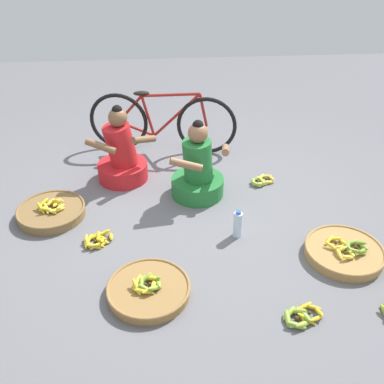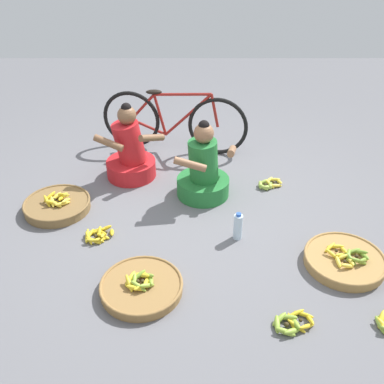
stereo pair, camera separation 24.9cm
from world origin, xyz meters
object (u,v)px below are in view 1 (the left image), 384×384
at_px(vendor_woman_front, 198,172).
at_px(loose_bananas_mid_left, 261,181).
at_px(loose_bananas_front_center, 301,316).
at_px(banana_basket_back_right, 148,289).
at_px(loose_bananas_back_center, 98,240).
at_px(water_bottle, 238,224).
at_px(bicycle_leaning, 162,123).
at_px(banana_basket_front_right, 344,251).
at_px(banana_basket_mid_right, 51,211).
at_px(vendor_woman_behind, 122,156).

bearing_deg(vendor_woman_front, loose_bananas_mid_left, 12.46).
bearing_deg(loose_bananas_front_center, banana_basket_back_right, 162.94).
bearing_deg(loose_bananas_front_center, loose_bananas_back_center, 147.35).
relative_size(vendor_woman_front, water_bottle, 3.05).
distance_m(banana_basket_back_right, loose_bananas_mid_left, 1.89).
xyz_separation_m(bicycle_leaning, loose_bananas_mid_left, (1.01, -0.82, -0.33)).
bearing_deg(banana_basket_front_right, banana_basket_mid_right, 162.95).
height_order(banana_basket_mid_right, loose_bananas_front_center, banana_basket_mid_right).
distance_m(loose_bananas_back_center, water_bottle, 1.21).
xyz_separation_m(vendor_woman_behind, loose_bananas_front_center, (1.33, -2.02, -0.24)).
distance_m(banana_basket_mid_right, banana_basket_front_right, 2.62).
bearing_deg(vendor_woman_behind, banana_basket_mid_right, -135.34).
bearing_deg(loose_bananas_mid_left, banana_basket_mid_right, -168.64).
distance_m(banana_basket_front_right, loose_bananas_mid_left, 1.26).
height_order(vendor_woman_front, loose_bananas_mid_left, vendor_woman_front).
bearing_deg(loose_bananas_front_center, banana_basket_mid_right, 144.81).
xyz_separation_m(bicycle_leaning, water_bottle, (0.61, -1.66, -0.24)).
bearing_deg(banana_basket_back_right, bicycle_leaning, 85.83).
relative_size(loose_bananas_front_center, loose_bananas_back_center, 1.21).
bearing_deg(loose_bananas_front_center, vendor_woman_behind, 123.45).
bearing_deg(loose_bananas_back_center, banana_basket_mid_right, 137.60).
height_order(loose_bananas_mid_left, water_bottle, water_bottle).
bearing_deg(banana_basket_back_right, loose_bananas_mid_left, 51.55).
xyz_separation_m(banana_basket_mid_right, banana_basket_front_right, (2.51, -0.77, -0.00)).
bearing_deg(bicycle_leaning, vendor_woman_behind, -125.60).
relative_size(vendor_woman_front, loose_bananas_front_center, 2.51).
height_order(loose_bananas_front_center, loose_bananas_back_center, loose_bananas_back_center).
xyz_separation_m(bicycle_leaning, loose_bananas_front_center, (0.90, -2.62, -0.33)).
height_order(banana_basket_back_right, loose_bananas_mid_left, banana_basket_back_right).
height_order(vendor_woman_behind, loose_bananas_back_center, vendor_woman_behind).
distance_m(vendor_woman_behind, loose_bananas_front_center, 2.43).
relative_size(banana_basket_front_right, water_bottle, 2.47).
relative_size(bicycle_leaning, banana_basket_mid_right, 2.68).
distance_m(banana_basket_mid_right, loose_bananas_mid_left, 2.12).
height_order(vendor_woman_behind, loose_bananas_mid_left, vendor_woman_behind).
bearing_deg(loose_bananas_mid_left, loose_bananas_front_center, -93.40).
xyz_separation_m(vendor_woman_behind, loose_bananas_back_center, (-0.17, -1.05, -0.24)).
bearing_deg(water_bottle, vendor_woman_front, 112.21).
xyz_separation_m(banana_basket_mid_right, water_bottle, (1.68, -0.43, 0.07)).
height_order(banana_basket_front_right, loose_bananas_front_center, banana_basket_front_right).
xyz_separation_m(bicycle_leaning, loose_bananas_back_center, (-0.60, -1.66, -0.33)).
relative_size(loose_bananas_front_center, water_bottle, 1.22).
xyz_separation_m(loose_bananas_mid_left, water_bottle, (-0.40, -0.84, 0.09)).
bearing_deg(water_bottle, banana_basket_front_right, -22.34).
xyz_separation_m(banana_basket_mid_right, loose_bananas_back_center, (0.47, -0.43, -0.03)).
bearing_deg(vendor_woman_front, banana_basket_mid_right, -169.18).
distance_m(banana_basket_mid_right, loose_bananas_front_center, 2.41).
height_order(vendor_woman_front, banana_basket_mid_right, vendor_woman_front).
height_order(loose_bananas_front_center, water_bottle, water_bottle).
bearing_deg(banana_basket_front_right, water_bottle, 157.66).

